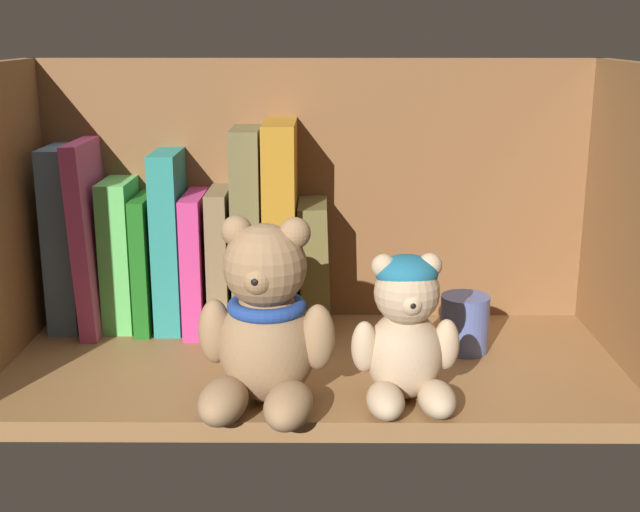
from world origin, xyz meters
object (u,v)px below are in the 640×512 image
book_6 (222,257)px  book_9 (315,263)px  teddy_bear_larger (265,327)px  book_4 (171,239)px  book_2 (122,253)px  teddy_bear_smaller (406,333)px  book_8 (282,225)px  book_5 (198,259)px  pillar_candle (464,323)px  book_3 (148,260)px  book_1 (94,234)px  book_0 (68,237)px  book_7 (249,228)px

book_6 → book_9: book_6 is taller
book_6 → teddy_bear_larger: size_ratio=0.92×
book_4 → book_6: book_4 is taller
book_2 → teddy_bear_larger: (18.37, -22.38, -1.10)cm
book_6 → teddy_bear_smaller: (19.77, -21.51, -1.49)cm
book_8 → book_9: size_ratio=1.62×
book_5 → teddy_bear_larger: (9.39, -22.38, -0.40)cm
book_9 → pillar_candle: 19.08cm
book_5 → book_9: bearing=0.0°
book_6 → teddy_bear_smaller: 29.25cm
book_3 → book_9: book_3 is taller
book_9 → teddy_bear_larger: (-4.34, -22.38, 0.13)cm
book_1 → teddy_bear_larger: bearing=-46.2°
book_1 → book_5: bearing=0.0°
book_0 → teddy_bear_larger: book_0 is taller
teddy_bear_smaller → teddy_bear_larger: bearing=-176.2°
book_6 → book_8: book_8 is taller
book_1 → book_8: 21.97cm
book_1 → book_3: bearing=0.0°
book_2 → teddy_bear_larger: size_ratio=0.98×
book_5 → book_2: bearing=180.0°
book_3 → book_4: bearing=-0.0°
book_8 → book_4: bearing=-180.0°
book_0 → book_5: (15.18, 0.00, -2.64)cm
book_2 → book_4: (5.88, -0.00, 1.66)cm
book_6 → book_7: bearing=-0.0°
book_0 → pillar_candle: (45.34, -8.66, -7.53)cm
book_5 → book_6: (2.76, 0.00, 0.22)cm
book_8 → teddy_bear_larger: 22.83cm
book_0 → book_7: 21.21cm
book_0 → book_5: bearing=0.0°
teddy_bear_larger → pillar_candle: size_ratio=2.85×
book_4 → teddy_bear_larger: 25.77cm
teddy_bear_larger → book_3: bearing=124.4°
book_2 → pillar_candle: 40.47cm
book_3 → book_7: 12.55cm
book_6 → book_5: bearing=180.0°
book_9 → pillar_candle: size_ratio=2.39×
book_3 → teddy_bear_larger: (15.33, -22.38, -0.25)cm
book_4 → pillar_candle: 35.12cm
book_7 → book_8: book_8 is taller
book_3 → book_9: (19.67, 0.00, -0.38)cm
book_2 → book_8: (18.84, 0.00, 3.43)cm
book_3 → book_9: bearing=0.0°
book_1 → teddy_bear_smaller: book_1 is taller
pillar_candle → book_3: bearing=166.5°
book_4 → book_8: size_ratio=0.85×
book_2 → book_7: book_7 is taller
book_7 → book_3: bearing=180.0°
book_4 → book_9: size_ratio=1.38×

